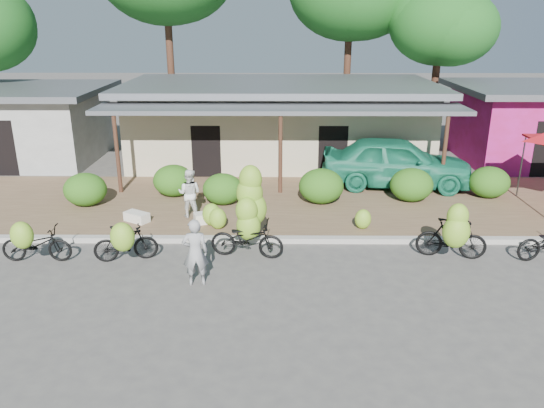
% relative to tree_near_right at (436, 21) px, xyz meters
% --- Properties ---
extents(ground, '(100.00, 100.00, 0.00)m').
position_rel_tree_near_right_xyz_m(ground, '(-7.31, -14.61, -5.75)').
color(ground, '#4C4A47').
rests_on(ground, ground).
extents(sidewalk, '(60.00, 6.00, 0.12)m').
position_rel_tree_near_right_xyz_m(sidewalk, '(-7.31, -9.61, -5.69)').
color(sidewalk, '#7E6243').
rests_on(sidewalk, ground).
extents(curb, '(60.00, 0.25, 0.15)m').
position_rel_tree_near_right_xyz_m(curb, '(-7.31, -12.61, -5.67)').
color(curb, '#A8A399').
rests_on(curb, ground).
extents(shop_main, '(13.00, 8.50, 3.35)m').
position_rel_tree_near_right_xyz_m(shop_main, '(-7.31, -3.68, -4.02)').
color(shop_main, '#C3AF93').
rests_on(shop_main, ground).
extents(shop_pink, '(6.00, 6.00, 3.25)m').
position_rel_tree_near_right_xyz_m(shop_pink, '(3.19, -3.62, -4.08)').
color(shop_pink, '#C31E8C').
rests_on(shop_pink, ground).
extents(shop_grey, '(7.00, 6.00, 3.15)m').
position_rel_tree_near_right_xyz_m(shop_grey, '(-18.31, -3.62, -4.13)').
color(shop_grey, '#AEAFA9').
rests_on(shop_grey, ground).
extents(tree_near_right, '(4.92, 4.78, 7.57)m').
position_rel_tree_near_right_xyz_m(tree_near_right, '(0.00, 0.00, 0.00)').
color(tree_near_right, '#452A1B').
rests_on(tree_near_right, ground).
extents(hedge_0, '(1.38, 1.24, 1.07)m').
position_rel_tree_near_right_xyz_m(hedge_0, '(-13.64, -9.92, -5.09)').
color(hedge_0, '#295914').
rests_on(hedge_0, sidewalk).
extents(hedge_1, '(1.39, 1.25, 1.08)m').
position_rel_tree_near_right_xyz_m(hedge_1, '(-10.96, -8.90, -5.09)').
color(hedge_1, '#295914').
rests_on(hedge_1, sidewalk).
extents(hedge_2, '(1.30, 1.17, 1.02)m').
position_rel_tree_near_right_xyz_m(hedge_2, '(-9.20, -9.74, -5.12)').
color(hedge_2, '#295914').
rests_on(hedge_2, sidewalk).
extents(hedge_3, '(1.47, 1.33, 1.15)m').
position_rel_tree_near_right_xyz_m(hedge_3, '(-5.98, -9.60, -5.05)').
color(hedge_3, '#295914').
rests_on(hedge_3, sidewalk).
extents(hedge_4, '(1.42, 1.28, 1.11)m').
position_rel_tree_near_right_xyz_m(hedge_4, '(-2.96, -9.37, -5.07)').
color(hedge_4, '#295914').
rests_on(hedge_4, sidewalk).
extents(hedge_5, '(1.36, 1.22, 1.06)m').
position_rel_tree_near_right_xyz_m(hedge_5, '(-0.23, -8.97, -5.10)').
color(hedge_5, '#295914').
rests_on(hedge_5, sidewalk).
extents(bike_far_left, '(1.79, 1.20, 1.33)m').
position_rel_tree_near_right_xyz_m(bike_far_left, '(-13.55, -13.96, -5.20)').
color(bike_far_left, black).
rests_on(bike_far_left, ground).
extents(bike_left, '(1.67, 1.28, 1.29)m').
position_rel_tree_near_right_xyz_m(bike_left, '(-11.26, -13.96, -5.16)').
color(bike_left, black).
rests_on(bike_left, ground).
extents(bike_center, '(1.99, 1.33, 2.33)m').
position_rel_tree_near_right_xyz_m(bike_center, '(-8.17, -13.29, -4.82)').
color(bike_center, black).
rests_on(bike_center, ground).
extents(bike_right, '(1.84, 1.34, 1.69)m').
position_rel_tree_near_right_xyz_m(bike_right, '(-2.97, -13.77, -5.03)').
color(bike_right, black).
rests_on(bike_right, ground).
extents(loose_banana_a, '(0.50, 0.43, 0.63)m').
position_rel_tree_near_right_xyz_m(loose_banana_a, '(-9.14, -11.92, -5.31)').
color(loose_banana_a, '#8CC932').
rests_on(loose_banana_a, sidewalk).
extents(loose_banana_b, '(0.54, 0.46, 0.68)m').
position_rel_tree_near_right_xyz_m(loose_banana_b, '(-9.35, -11.65, -5.29)').
color(loose_banana_b, '#8CC932').
rests_on(loose_banana_b, sidewalk).
extents(loose_banana_c, '(0.47, 0.40, 0.59)m').
position_rel_tree_near_right_xyz_m(loose_banana_c, '(-4.94, -11.88, -5.33)').
color(loose_banana_c, '#8CC932').
rests_on(loose_banana_c, sidewalk).
extents(sack_near, '(0.93, 0.66, 0.30)m').
position_rel_tree_near_right_xyz_m(sack_near, '(-9.47, -11.40, -5.48)').
color(sack_near, white).
rests_on(sack_near, sidewalk).
extents(sack_far, '(0.84, 0.72, 0.28)m').
position_rel_tree_near_right_xyz_m(sack_far, '(-11.64, -11.35, -5.49)').
color(sack_far, white).
rests_on(sack_far, sidewalk).
extents(vendor, '(0.64, 0.47, 1.63)m').
position_rel_tree_near_right_xyz_m(vendor, '(-9.31, -15.09, -4.93)').
color(vendor, gray).
rests_on(vendor, ground).
extents(bystander, '(0.83, 0.70, 1.51)m').
position_rel_tree_near_right_xyz_m(bystander, '(-10.08, -10.95, -4.87)').
color(bystander, white).
rests_on(bystander, sidewalk).
extents(teal_van, '(5.50, 2.72, 1.80)m').
position_rel_tree_near_right_xyz_m(teal_van, '(-3.14, -7.74, -4.73)').
color(teal_van, '#1B7B5A').
rests_on(teal_van, sidewalk).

